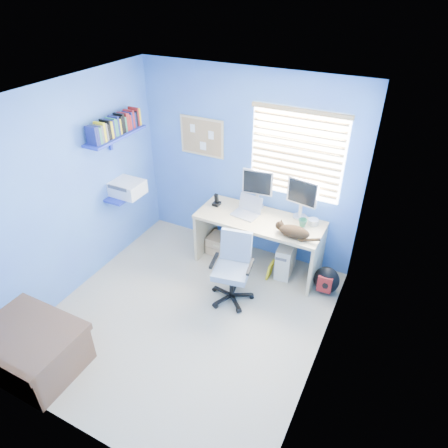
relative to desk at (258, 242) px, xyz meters
The scene contains 23 objects.
floor 1.36m from the desk, 105.75° to the right, with size 3.00×3.20×0.00m, color #B1A690.
ceiling 2.50m from the desk, 105.75° to the right, with size 3.00×3.20×0.00m, color white.
wall_back 1.01m from the desk, 135.74° to the left, with size 3.00×0.01×2.50m, color #4265C8.
wall_front 3.01m from the desk, 97.07° to the right, with size 3.00×0.01×2.50m, color #4265C8.
wall_left 2.41m from the desk, 145.91° to the right, with size 0.01×3.20×2.50m, color #4265C8.
wall_right 1.91m from the desk, 47.60° to the right, with size 0.01×3.20×2.50m, color #4265C8.
desk is the anchor object (origin of this frame).
laptop 0.52m from the desk, behind, with size 0.33×0.26×0.22m, color silver.
monitor_left 0.71m from the desk, 119.90° to the left, with size 0.40×0.12×0.54m, color silver.
monitor_right 0.82m from the desk, 30.97° to the left, with size 0.40×0.12×0.54m, color silver.
phone 0.80m from the desk, behind, with size 0.09×0.11×0.17m, color black.
mug 0.68m from the desk, ahead, with size 0.10×0.09×0.10m, color #266F4C.
cd_spindle 0.78m from the desk, 16.08° to the left, with size 0.13×0.13×0.07m, color silver.
cat 0.70m from the desk, 19.48° to the right, with size 0.37×0.20×0.13m, color black.
tower_pc 0.41m from the desk, ahead, with size 0.19×0.44×0.45m, color beige.
drawer_boxes 0.62m from the desk, behind, with size 0.35×0.28×0.27m, color tan.
yellow_book 0.39m from the desk, 34.44° to the right, with size 0.03×0.17×0.24m, color yellow.
backpack 0.99m from the desk, ahead, with size 0.32×0.24×0.37m, color black.
bed_corner 2.90m from the desk, 118.95° to the right, with size 1.00×0.71×0.48m, color brown.
office_chair 0.72m from the desk, 92.54° to the right, with size 0.58×0.58×0.86m.
window_blinds 1.26m from the desk, 46.63° to the left, with size 1.15×0.05×1.10m.
corkboard 1.58m from the desk, 162.06° to the left, with size 0.64×0.02×0.52m.
wall_shelves 2.07m from the desk, 163.52° to the right, with size 0.42×0.90×1.05m.
Camera 1 is at (1.89, -2.78, 3.44)m, focal length 32.00 mm.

